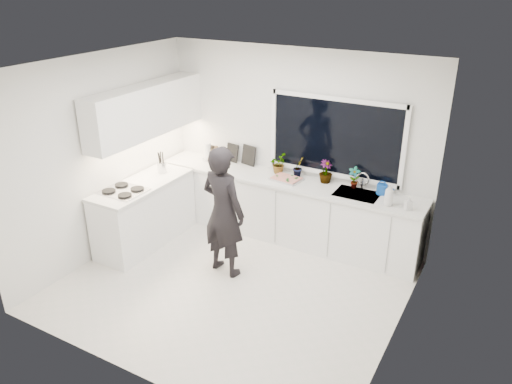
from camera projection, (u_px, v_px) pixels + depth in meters
The scene contains 25 objects.
floor at pixel (233, 286), 6.25m from camera, with size 4.00×3.50×0.02m, color beige.
wall_back at pixel (296, 144), 7.11m from camera, with size 4.00×0.02×2.70m, color white.
wall_left at pixel (102, 157), 6.60m from camera, with size 0.02×3.50×2.70m, color white.
wall_right at pixel (407, 227), 4.80m from camera, with size 0.02×3.50×2.70m, color white.
ceiling at pixel (228, 66), 5.15m from camera, with size 4.00×3.50×0.02m, color white.
window at pixel (335, 137), 6.73m from camera, with size 1.80×0.02×1.00m, color black.
base_cabinets_back at pixel (285, 210), 7.23m from camera, with size 3.92×0.58×0.88m, color white.
base_cabinets_left at pixel (145, 214), 7.10m from camera, with size 0.58×1.60×0.88m, color white.
countertop_back at pixel (285, 181), 7.03m from camera, with size 3.94×0.62×0.04m, color silver.
countertop_left at pixel (142, 184), 6.91m from camera, with size 0.62×1.60×0.04m, color silver.
upper_cabinets at pixel (146, 110), 6.86m from camera, with size 0.34×2.10×0.70m, color white.
sink at pixel (357, 197), 6.58m from camera, with size 0.58×0.42×0.14m, color silver.
faucet at pixel (363, 181), 6.68m from camera, with size 0.03×0.03×0.22m, color silver.
stovetop at pixel (123, 191), 6.63m from camera, with size 0.56×0.48×0.03m, color black.
person at pixel (223, 212), 6.22m from camera, with size 0.63×0.41×1.72m, color black.
pizza_tray at pixel (286, 179), 6.99m from camera, with size 0.41×0.31×0.03m, color silver.
pizza at pixel (286, 178), 6.98m from camera, with size 0.38×0.27×0.01m, color red.
watering_can at pixel (382, 189), 6.54m from camera, with size 0.14×0.14×0.13m, color #124AAC.
paper_towel_roll at pixel (208, 152), 7.68m from camera, with size 0.11×0.11×0.26m, color white.
knife_block at pixel (213, 153), 7.69m from camera, with size 0.13×0.10×0.22m, color #9B7348.
utensil_crock at pixel (162, 167), 7.23m from camera, with size 0.13×0.13×0.16m, color silver.
picture_frame_large at pixel (232, 153), 7.63m from camera, with size 0.22×0.02×0.28m, color black.
picture_frame_small at pixel (249, 155), 7.49m from camera, with size 0.25×0.02×0.30m, color black.
herb_plants at pixel (304, 168), 7.01m from camera, with size 1.38×0.32×0.32m.
soap_bottles at pixel (393, 196), 6.16m from camera, with size 0.38×0.16×0.30m.
Camera 1 is at (2.81, -4.43, 3.61)m, focal length 35.00 mm.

